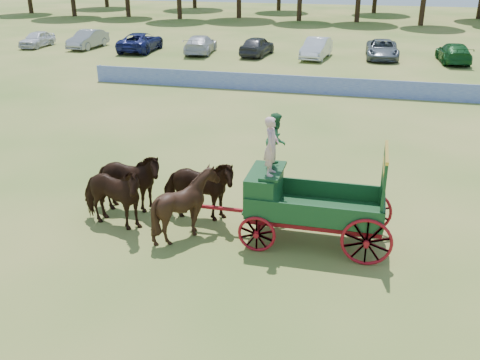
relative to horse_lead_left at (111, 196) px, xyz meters
name	(u,v)px	position (x,y,z in m)	size (l,w,h in m)	color
ground	(237,233)	(3.80, 0.49, -1.03)	(160.00, 160.00, 0.00)	#A98F4C
horse_lead_left	(111,196)	(0.00, 0.00, 0.00)	(1.11, 2.45, 2.07)	black
horse_lead_right	(127,182)	(0.00, 1.10, 0.00)	(1.11, 2.45, 2.07)	black
horse_wheel_left	(186,204)	(2.40, 0.00, 0.00)	(1.67, 1.88, 2.07)	black
horse_wheel_right	(198,190)	(2.40, 1.10, 0.00)	(1.11, 2.45, 2.07)	black
farm_dray	(290,187)	(5.35, 0.57, 0.63)	(5.99, 2.00, 3.80)	#9B0F10
sponsor_banner	(294,84)	(2.80, 18.49, -0.51)	(26.00, 0.08, 1.05)	#1F3CAA
parked_cars	(362,50)	(6.37, 30.53, -0.27)	(58.61, 7.09, 1.60)	silver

